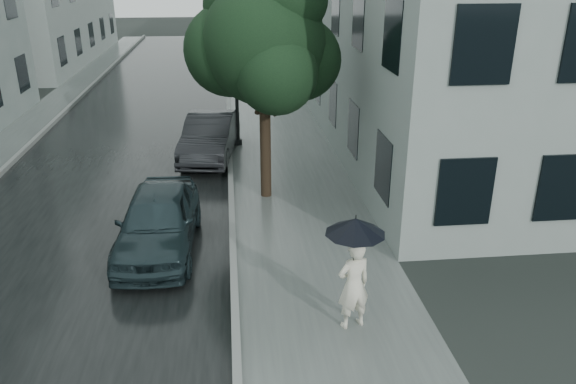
{
  "coord_description": "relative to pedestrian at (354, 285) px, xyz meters",
  "views": [
    {
      "loc": [
        -1.53,
        -8.9,
        6.08
      ],
      "look_at": [
        -0.3,
        2.59,
        1.3
      ],
      "focal_mm": 35.0,
      "sensor_mm": 36.0,
      "label": 1
    }
  ],
  "objects": [
    {
      "name": "sidewalk_far",
      "position": [
        -10.0,
        12.66,
        -0.85
      ],
      "size": [
        1.7,
        60.0,
        0.01
      ],
      "primitive_type": "cube",
      "color": "#4C5451",
      "rests_on": "ground"
    },
    {
      "name": "car_far",
      "position": [
        -2.7,
        9.73,
        -0.14
      ],
      "size": [
        2.06,
        4.45,
        1.41
      ],
      "primitive_type": "imported",
      "rotation": [
        0.0,
        0.0,
        -0.14
      ],
      "color": "black",
      "rests_on": "ground"
    },
    {
      "name": "umbrella",
      "position": [
        -0.03,
        -0.04,
        1.15
      ],
      "size": [
        1.33,
        1.33,
        1.26
      ],
      "rotation": [
        0.0,
        0.0,
        0.37
      ],
      "color": "black",
      "rests_on": "ground"
    },
    {
      "name": "ground",
      "position": [
        -0.5,
        0.66,
        -0.85
      ],
      "size": [
        120.0,
        120.0,
        0.0
      ],
      "primitive_type": "plane",
      "color": "black",
      "rests_on": "ground"
    },
    {
      "name": "lamp_post",
      "position": [
        -1.9,
        10.95,
        2.29
      ],
      "size": [
        0.84,
        0.39,
        5.52
      ],
      "rotation": [
        0.0,
        0.0,
        0.17
      ],
      "color": "black",
      "rests_on": "ground"
    },
    {
      "name": "pedestrian",
      "position": [
        0.0,
        0.0,
        0.0
      ],
      "size": [
        0.71,
        0.57,
        1.69
      ],
      "primitive_type": "imported",
      "rotation": [
        0.0,
        0.0,
        3.44
      ],
      "color": "silver",
      "rests_on": "sidewalk"
    },
    {
      "name": "kerb_near",
      "position": [
        -2.07,
        12.66,
        -0.78
      ],
      "size": [
        0.15,
        60.0,
        0.15
      ],
      "primitive_type": "cube",
      "color": "slate",
      "rests_on": "ground"
    },
    {
      "name": "sidewalk",
      "position": [
        -0.25,
        12.66,
        -0.85
      ],
      "size": [
        3.5,
        60.0,
        0.01
      ],
      "primitive_type": "cube",
      "color": "slate",
      "rests_on": "ground"
    },
    {
      "name": "car_near",
      "position": [
        -3.71,
        3.33,
        -0.14
      ],
      "size": [
        1.81,
        4.18,
        1.4
      ],
      "primitive_type": "imported",
      "rotation": [
        0.0,
        0.0,
        -0.04
      ],
      "color": "#1C2B2F",
      "rests_on": "ground"
    },
    {
      "name": "street_tree",
      "position": [
        -1.1,
        6.33,
        3.35
      ],
      "size": [
        4.11,
        3.73,
        6.21
      ],
      "color": "#332619",
      "rests_on": "ground"
    },
    {
      "name": "kerb_far",
      "position": [
        -9.07,
        12.66,
        -0.78
      ],
      "size": [
        0.15,
        60.0,
        0.15
      ],
      "primitive_type": "cube",
      "color": "slate",
      "rests_on": "ground"
    },
    {
      "name": "asphalt_road",
      "position": [
        -5.57,
        12.66,
        -0.85
      ],
      "size": [
        6.85,
        60.0,
        0.0
      ],
      "primitive_type": "cube",
      "color": "black",
      "rests_on": "ground"
    }
  ]
}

